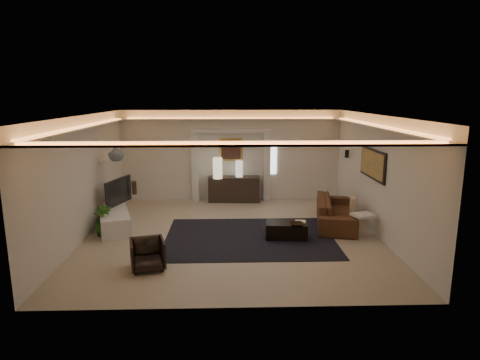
{
  "coord_description": "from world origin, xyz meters",
  "views": [
    {
      "loc": [
        -0.12,
        -9.51,
        3.36
      ],
      "look_at": [
        0.2,
        0.6,
        1.25
      ],
      "focal_mm": 30.55,
      "sensor_mm": 36.0,
      "label": 1
    }
  ],
  "objects_px": {
    "sofa": "(336,211)",
    "coffee_table": "(286,230)",
    "console": "(234,189)",
    "armchair": "(148,254)"
  },
  "relations": [
    {
      "from": "console",
      "to": "armchair",
      "type": "bearing_deg",
      "value": -105.44
    },
    {
      "from": "console",
      "to": "coffee_table",
      "type": "bearing_deg",
      "value": -67.9
    },
    {
      "from": "console",
      "to": "armchair",
      "type": "height_order",
      "value": "console"
    },
    {
      "from": "console",
      "to": "sofa",
      "type": "height_order",
      "value": "console"
    },
    {
      "from": "sofa",
      "to": "coffee_table",
      "type": "bearing_deg",
      "value": 136.86
    },
    {
      "from": "coffee_table",
      "to": "sofa",
      "type": "bearing_deg",
      "value": 40.36
    },
    {
      "from": "sofa",
      "to": "coffee_table",
      "type": "height_order",
      "value": "sofa"
    },
    {
      "from": "console",
      "to": "sofa",
      "type": "bearing_deg",
      "value": -39.67
    },
    {
      "from": "armchair",
      "to": "sofa",
      "type": "bearing_deg",
      "value": 16.36
    },
    {
      "from": "console",
      "to": "sofa",
      "type": "xyz_separation_m",
      "value": [
        2.64,
        -2.48,
        -0.05
      ]
    }
  ]
}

